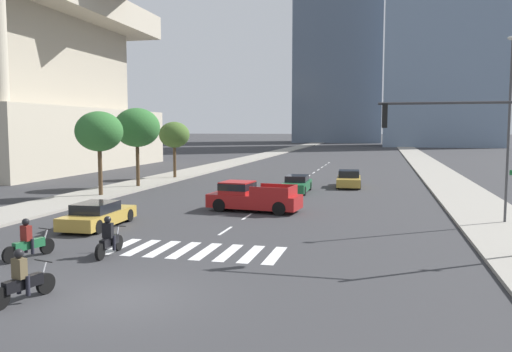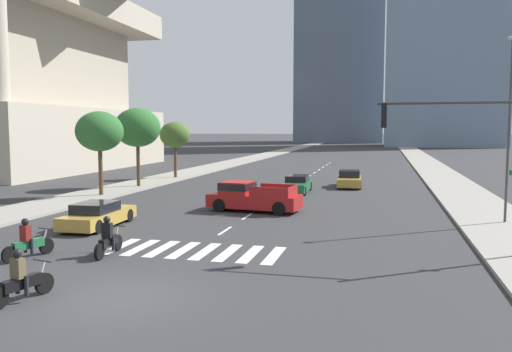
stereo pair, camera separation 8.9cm
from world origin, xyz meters
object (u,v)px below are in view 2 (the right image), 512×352
at_px(street_lamp_east, 509,117).
at_px(sedan_green_2, 297,184).
at_px(motorcycle_third, 28,243).
at_px(motorcycle_lead, 21,281).
at_px(pickup_truck, 250,197).
at_px(traffic_signal_near, 464,142).
at_px(street_tree_nearest, 100,132).
at_px(sedan_gold_0, 349,179).
at_px(sedan_gold_1, 98,215).
at_px(street_tree_third, 175,135).
at_px(motorcycle_trailing, 108,240).
at_px(street_tree_second, 137,128).

bearing_deg(street_lamp_east, sedan_green_2, 139.21).
bearing_deg(motorcycle_third, motorcycle_lead, -129.40).
height_order(pickup_truck, traffic_signal_near, traffic_signal_near).
distance_m(traffic_signal_near, street_lamp_east, 7.93).
relative_size(motorcycle_third, street_tree_nearest, 0.37).
height_order(motorcycle_third, street_tree_nearest, street_tree_nearest).
distance_m(sedan_gold_0, sedan_green_2, 5.65).
xyz_separation_m(motorcycle_third, sedan_gold_1, (-0.76, 6.01, -0.02)).
bearing_deg(street_tree_third, motorcycle_lead, -74.31).
relative_size(sedan_green_2, street_tree_nearest, 0.84).
bearing_deg(motorcycle_lead, motorcycle_trailing, 16.68).
bearing_deg(pickup_truck, motorcycle_third, 73.95).
bearing_deg(street_tree_second, traffic_signal_near, -38.95).
relative_size(street_tree_nearest, street_tree_second, 0.93).
bearing_deg(street_tree_third, traffic_signal_near, -49.14).
bearing_deg(motorcycle_trailing, motorcycle_lead, -179.62).
distance_m(motorcycle_trailing, street_tree_third, 29.39).
bearing_deg(traffic_signal_near, street_lamp_east, -112.78).
height_order(motorcycle_third, sedan_green_2, motorcycle_third).
distance_m(sedan_green_2, street_tree_nearest, 14.45).
bearing_deg(motorcycle_third, pickup_truck, -7.61).
xyz_separation_m(motorcycle_trailing, sedan_gold_1, (-3.35, 4.87, -0.02)).
distance_m(motorcycle_trailing, sedan_gold_1, 5.92).
bearing_deg(street_tree_nearest, motorcycle_third, -68.16).
relative_size(motorcycle_trailing, street_tree_nearest, 0.37).
bearing_deg(street_tree_second, motorcycle_lead, -70.02).
relative_size(motorcycle_third, street_tree_second, 0.34).
relative_size(motorcycle_trailing, street_tree_second, 0.34).
bearing_deg(sedan_green_2, traffic_signal_near, 26.21).
relative_size(sedan_gold_0, street_lamp_east, 0.51).
distance_m(motorcycle_third, street_tree_third, 29.81).
bearing_deg(sedan_gold_1, street_lamp_east, -76.70).
bearing_deg(sedan_gold_0, motorcycle_lead, -15.58).
distance_m(sedan_green_2, street_tree_third, 15.09).
bearing_deg(street_tree_nearest, sedan_gold_1, -60.36).
height_order(traffic_signal_near, street_tree_third, traffic_signal_near).
xyz_separation_m(sedan_gold_0, street_tree_second, (-16.21, -4.53, 4.14)).
bearing_deg(street_tree_third, street_tree_second, -90.00).
relative_size(sedan_gold_0, street_tree_nearest, 0.79).
height_order(motorcycle_trailing, sedan_gold_0, motorcycle_trailing).
distance_m(street_lamp_east, street_tree_nearest, 25.08).
distance_m(motorcycle_third, street_tree_second, 22.72).
bearing_deg(sedan_green_2, motorcycle_lead, -8.26).
xyz_separation_m(motorcycle_lead, motorcycle_trailing, (-0.36, 5.25, 0.00)).
xyz_separation_m(sedan_gold_0, street_lamp_east, (8.44, -14.74, 4.62)).
bearing_deg(motorcycle_third, traffic_signal_near, -60.53).
relative_size(motorcycle_lead, street_tree_nearest, 0.36).
bearing_deg(motorcycle_lead, street_tree_third, 28.45).
height_order(street_lamp_east, street_tree_third, street_lamp_east).
bearing_deg(sedan_gold_1, street_tree_third, 11.72).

